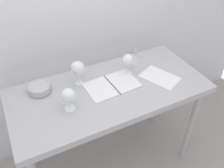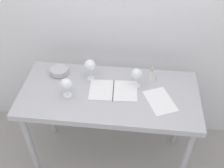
# 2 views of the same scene
# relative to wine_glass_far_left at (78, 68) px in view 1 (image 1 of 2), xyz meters

# --- Properties ---
(ground_plane) EXTENTS (6.00, 6.00, 0.00)m
(ground_plane) POSITION_rel_wine_glass_far_left_xyz_m (0.17, -0.14, -1.03)
(ground_plane) COLOR #9A9590
(back_wall) EXTENTS (3.80, 0.04, 2.60)m
(back_wall) POSITION_rel_wine_glass_far_left_xyz_m (0.17, 0.35, 0.27)
(back_wall) COLOR silver
(back_wall) RESTS_ON ground_plane
(steel_counter) EXTENTS (1.40, 0.65, 0.90)m
(steel_counter) POSITION_rel_wine_glass_far_left_xyz_m (0.17, -0.15, -0.24)
(steel_counter) COLOR #ADADB2
(steel_counter) RESTS_ON ground_plane
(wine_glass_far_left) EXTENTS (0.09, 0.09, 0.19)m
(wine_glass_far_left) POSITION_rel_wine_glass_far_left_xyz_m (0.00, 0.00, 0.00)
(wine_glass_far_left) COLOR white
(wine_glass_far_left) RESTS_ON steel_counter
(wine_glass_far_right) EXTENTS (0.09, 0.09, 0.16)m
(wine_glass_far_right) POSITION_rel_wine_glass_far_left_xyz_m (0.37, -0.04, -0.02)
(wine_glass_far_right) COLOR white
(wine_glass_far_right) RESTS_ON steel_counter
(wine_glass_near_left) EXTENTS (0.09, 0.09, 0.16)m
(wine_glass_near_left) POSITION_rel_wine_glass_far_left_xyz_m (-0.14, -0.22, -0.02)
(wine_glass_near_left) COLOR white
(wine_glass_near_left) RESTS_ON steel_counter
(open_notebook) EXTENTS (0.39, 0.26, 0.01)m
(open_notebook) POSITION_rel_wine_glass_far_left_xyz_m (0.20, -0.13, -0.13)
(open_notebook) COLOR white
(open_notebook) RESTS_ON steel_counter
(tasting_sheet_upper) EXTENTS (0.28, 0.32, 0.00)m
(tasting_sheet_upper) POSITION_rel_wine_glass_far_left_xyz_m (0.56, -0.20, -0.13)
(tasting_sheet_upper) COLOR white
(tasting_sheet_upper) RESTS_ON steel_counter
(tasting_bowl) EXTENTS (0.16, 0.16, 0.06)m
(tasting_bowl) POSITION_rel_wine_glass_far_left_xyz_m (-0.27, 0.04, -0.10)
(tasting_bowl) COLOR #4C4C4C
(tasting_bowl) RESTS_ON steel_counter
(decanter_funnel) EXTENTS (0.09, 0.09, 0.15)m
(decanter_funnel) POSITION_rel_wine_glass_far_left_xyz_m (0.49, 0.05, -0.08)
(decanter_funnel) COLOR silver
(decanter_funnel) RESTS_ON steel_counter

